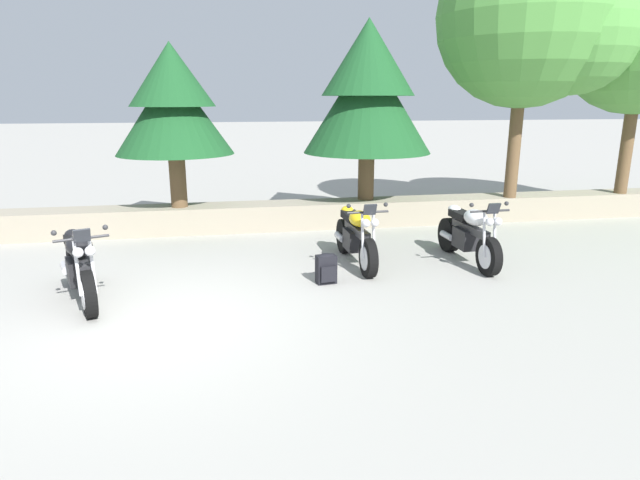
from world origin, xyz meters
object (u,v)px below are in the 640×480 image
(motorcycle_black_near_left, at_px, (80,267))
(rider_backpack, at_px, (326,268))
(leafy_tree_mid_right, at_px, (537,21))
(motorcycle_yellow_centre, at_px, (356,236))
(motorcycle_white_far_right, at_px, (469,235))
(pine_tree_far_left, at_px, (173,102))
(pine_tree_mid_left, at_px, (368,90))

(motorcycle_black_near_left, height_order, rider_backpack, motorcycle_black_near_left)
(rider_backpack, height_order, leafy_tree_mid_right, leafy_tree_mid_right)
(rider_backpack, bearing_deg, motorcycle_yellow_centre, 51.89)
(leafy_tree_mid_right, bearing_deg, motorcycle_white_far_right, -132.41)
(motorcycle_yellow_centre, xyz_separation_m, motorcycle_white_far_right, (1.91, -0.26, 0.00))
(motorcycle_white_far_right, bearing_deg, motorcycle_yellow_centre, 172.32)
(pine_tree_far_left, xyz_separation_m, leafy_tree_mid_right, (7.54, -0.31, 1.64))
(motorcycle_white_far_right, bearing_deg, rider_backpack, -166.69)
(motorcycle_black_near_left, relative_size, rider_backpack, 4.24)
(motorcycle_yellow_centre, distance_m, leafy_tree_mid_right, 6.39)
(rider_backpack, xyz_separation_m, leafy_tree_mid_right, (5.14, 3.40, 4.06))
(motorcycle_white_far_right, height_order, leafy_tree_mid_right, leafy_tree_mid_right)
(pine_tree_mid_left, bearing_deg, rider_backpack, -113.06)
(motorcycle_yellow_centre, xyz_separation_m, leafy_tree_mid_right, (4.45, 2.53, 3.82))
(motorcycle_black_near_left, height_order, motorcycle_yellow_centre, same)
(leafy_tree_mid_right, bearing_deg, pine_tree_mid_left, 172.71)
(motorcycle_black_near_left, xyz_separation_m, motorcycle_yellow_centre, (4.16, 0.96, 0.00))
(rider_backpack, height_order, pine_tree_far_left, pine_tree_far_left)
(motorcycle_yellow_centre, xyz_separation_m, rider_backpack, (-0.68, -0.87, -0.24))
(motorcycle_yellow_centre, bearing_deg, motorcycle_black_near_left, -167.08)
(pine_tree_mid_left, bearing_deg, motorcycle_yellow_centre, -107.79)
(rider_backpack, bearing_deg, motorcycle_black_near_left, -178.58)
(pine_tree_far_left, bearing_deg, leafy_tree_mid_right, -2.35)
(motorcycle_black_near_left, distance_m, pine_tree_far_left, 4.51)
(motorcycle_yellow_centre, height_order, leafy_tree_mid_right, leafy_tree_mid_right)
(pine_tree_mid_left, height_order, leafy_tree_mid_right, leafy_tree_mid_right)
(pine_tree_mid_left, bearing_deg, pine_tree_far_left, -178.04)
(motorcycle_black_near_left, height_order, motorcycle_white_far_right, same)
(rider_backpack, xyz_separation_m, pine_tree_mid_left, (1.64, 3.85, 2.67))
(pine_tree_mid_left, xyz_separation_m, leafy_tree_mid_right, (3.50, -0.45, 1.39))
(motorcycle_white_far_right, relative_size, rider_backpack, 4.39)
(rider_backpack, relative_size, pine_tree_mid_left, 0.12)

